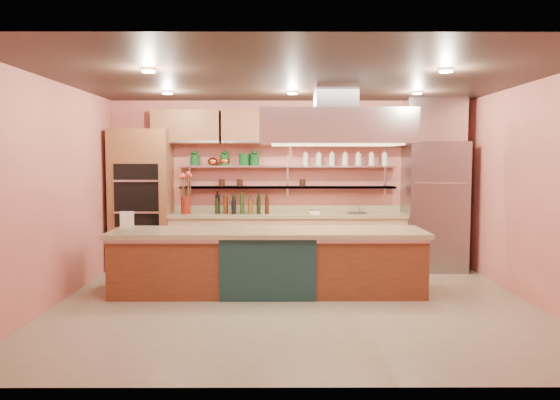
{
  "coord_description": "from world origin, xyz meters",
  "views": [
    {
      "loc": [
        -0.2,
        -6.75,
        1.84
      ],
      "look_at": [
        -0.18,
        1.0,
        1.24
      ],
      "focal_mm": 35.0,
      "sensor_mm": 36.0,
      "label": 1
    }
  ],
  "objects_px": {
    "refrigerator": "(434,206)",
    "island": "(268,262)",
    "kitchen_scale": "(315,211)",
    "green_canister": "(244,159)",
    "copper_kettle": "(213,161)",
    "flower_vase": "(186,205)"
  },
  "relations": [
    {
      "from": "island",
      "to": "flower_vase",
      "type": "distance_m",
      "value": 2.18
    },
    {
      "from": "refrigerator",
      "to": "island",
      "type": "height_order",
      "value": "refrigerator"
    },
    {
      "from": "island",
      "to": "refrigerator",
      "type": "bearing_deg",
      "value": 29.77
    },
    {
      "from": "flower_vase",
      "to": "copper_kettle",
      "type": "distance_m",
      "value": 0.85
    },
    {
      "from": "kitchen_scale",
      "to": "flower_vase",
      "type": "bearing_deg",
      "value": 168.71
    },
    {
      "from": "refrigerator",
      "to": "flower_vase",
      "type": "relative_size",
      "value": 7.44
    },
    {
      "from": "kitchen_scale",
      "to": "island",
      "type": "bearing_deg",
      "value": -126.37
    },
    {
      "from": "island",
      "to": "green_canister",
      "type": "relative_size",
      "value": 20.72
    },
    {
      "from": "refrigerator",
      "to": "green_canister",
      "type": "xyz_separation_m",
      "value": [
        -3.13,
        0.23,
        0.77
      ]
    },
    {
      "from": "kitchen_scale",
      "to": "green_canister",
      "type": "height_order",
      "value": "green_canister"
    },
    {
      "from": "kitchen_scale",
      "to": "green_canister",
      "type": "xyz_separation_m",
      "value": [
        -1.17,
        0.22,
        0.84
      ]
    },
    {
      "from": "flower_vase",
      "to": "island",
      "type": "bearing_deg",
      "value": -48.65
    },
    {
      "from": "island",
      "to": "flower_vase",
      "type": "bearing_deg",
      "value": 131.08
    },
    {
      "from": "flower_vase",
      "to": "copper_kettle",
      "type": "relative_size",
      "value": 1.67
    },
    {
      "from": "refrigerator",
      "to": "kitchen_scale",
      "type": "relative_size",
      "value": 12.24
    },
    {
      "from": "island",
      "to": "copper_kettle",
      "type": "height_order",
      "value": "copper_kettle"
    },
    {
      "from": "refrigerator",
      "to": "copper_kettle",
      "type": "height_order",
      "value": "refrigerator"
    },
    {
      "from": "island",
      "to": "copper_kettle",
      "type": "distance_m",
      "value": 2.44
    },
    {
      "from": "copper_kettle",
      "to": "green_canister",
      "type": "distance_m",
      "value": 0.53
    },
    {
      "from": "kitchen_scale",
      "to": "copper_kettle",
      "type": "height_order",
      "value": "copper_kettle"
    },
    {
      "from": "kitchen_scale",
      "to": "copper_kettle",
      "type": "distance_m",
      "value": 1.89
    },
    {
      "from": "flower_vase",
      "to": "copper_kettle",
      "type": "xyz_separation_m",
      "value": [
        0.42,
        0.22,
        0.71
      ]
    }
  ]
}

